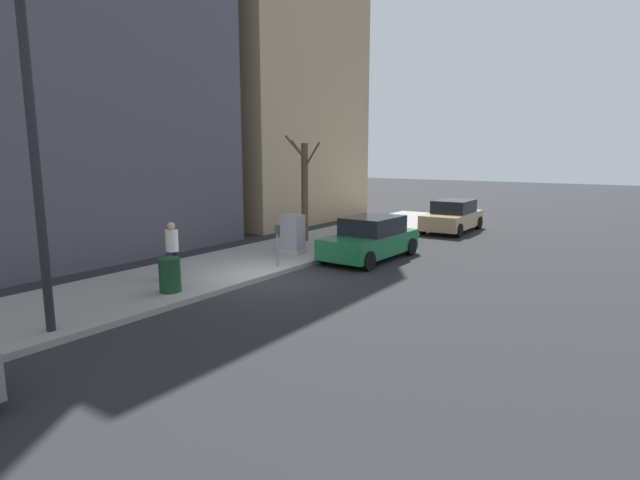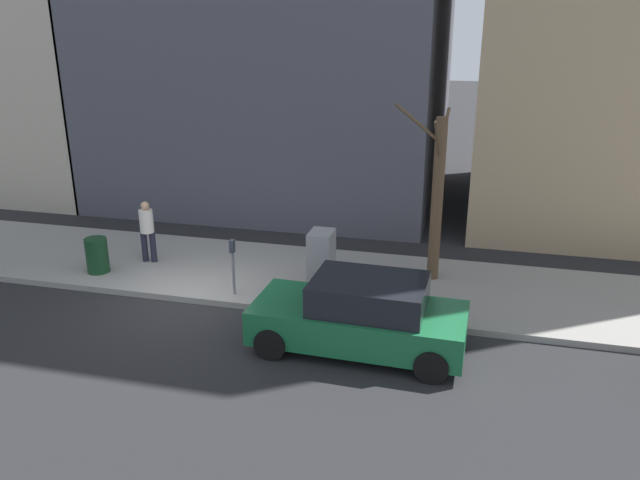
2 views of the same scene
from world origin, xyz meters
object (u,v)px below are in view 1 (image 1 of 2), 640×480
Objects in this scene: parked_car_green at (371,239)px; utility_box at (293,235)px; bare_tree at (305,190)px; parked_car_tan at (453,216)px; streetlamp at (40,137)px; office_tower_left at (250,18)px; pedestrian_near_meter at (172,247)px; trash_bin at (170,275)px; parking_meter at (277,241)px.

utility_box is (2.41, 1.42, 0.11)m from parked_car_green.
utility_box is 0.33× the size of bare_tree.
bare_tree is (3.86, 6.88, 1.53)m from parked_car_tan.
bare_tree reaches higher than parked_car_green.
parked_car_tan is 18.86m from streetlamp.
office_tower_left reaches higher than streetlamp.
pedestrian_near_meter is (3.15, 14.29, 0.35)m from parked_car_tan.
parked_car_tan is at bearing -94.77° from streetlamp.
trash_bin is at bearing 76.10° from parked_car_green.
office_tower_left reaches higher than utility_box.
streetlamp is at bearing 101.26° from bare_tree.
bare_tree is (1.30, -2.53, 1.42)m from utility_box.
office_tower_left reaches higher than parked_car_green.
parking_meter is (1.71, 11.31, 0.24)m from parked_car_tan.
parked_car_tan reaches higher than trash_bin.
pedestrian_near_meter is (1.60, -4.23, -2.93)m from streetlamp.
streetlamp reaches higher than bare_tree.
parked_car_green is at bearing 163.28° from bare_tree.
utility_box is 16.06m from office_tower_left.
parked_car_green reaches higher than parking_meter.
parked_car_tan is 14.63m from pedestrian_near_meter.
utility_box is at bearing -86.05° from trash_bin.
parking_meter is 0.94× the size of utility_box.
streetlamp is 21.31m from office_tower_left.
trash_bin is at bearing 83.40° from parking_meter.
parked_car_green is 0.99× the size of bare_tree.
bare_tree is at bearing -15.03° from parked_car_green.
bare_tree reaches higher than pedestrian_near_meter.
parking_meter is at bearing -96.60° from trash_bin.
streetlamp is 11.99m from bare_tree.
parked_car_tan is 9.75m from utility_box.
trash_bin is at bearing 101.53° from bare_tree.
trash_bin is 1.43m from pedestrian_near_meter.
parked_car_green is (0.15, 7.99, 0.00)m from parked_car_tan.
parked_car_tan is 3.13× the size of parking_meter.
parked_car_green is at bearing -97.54° from streetlamp.
parked_car_green is at bearing 88.10° from parked_car_tan.
pedestrian_near_meter is at bearing -42.78° from trash_bin.
streetlamp is at bearing 120.38° from office_tower_left.
utility_box reaches higher than parked_car_tan.
bare_tree is (2.15, -4.43, 1.29)m from parking_meter.
pedestrian_near_meter is at bearing 95.48° from bare_tree.
parking_meter is 5.09m from bare_tree.
parked_car_tan is 7.99m from parked_car_green.
streetlamp is at bearing 100.56° from trash_bin.
utility_box is 1.59× the size of trash_bin.
bare_tree is at bearing 178.90° from pedestrian_near_meter.
pedestrian_near_meter is at bearing 66.22° from parked_car_green.
pedestrian_near_meter is at bearing 123.14° from office_tower_left.
pedestrian_near_meter reaches higher than parking_meter.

